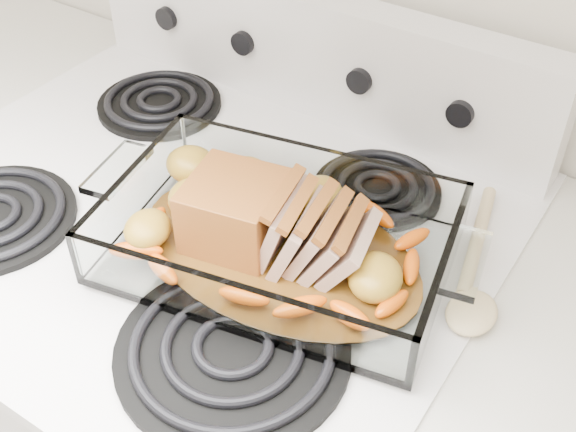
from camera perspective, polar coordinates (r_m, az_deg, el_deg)
The scene contains 5 objects.
electric_range at distance 1.29m, azimuth -5.88°, elevation -14.76°, with size 0.78×0.70×1.12m.
baking_dish at distance 0.84m, azimuth -0.75°, elevation -2.19°, with size 0.39×0.26×0.07m.
pork_roast at distance 0.83m, azimuth -1.98°, elevation -0.19°, with size 0.22×0.11×0.09m.
roast_vegetables at distance 0.86m, azimuth 0.40°, elevation -0.26°, with size 0.37×0.20×0.04m.
wooden_spoon at distance 0.85m, azimuth 14.49°, elevation -4.89°, with size 0.10×0.25×0.02m.
Camera 1 is at (0.50, 1.13, 1.54)m, focal length 45.00 mm.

